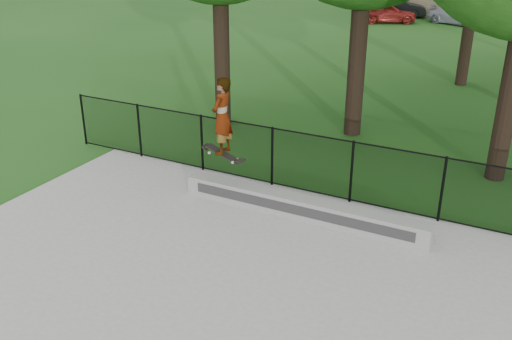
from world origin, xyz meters
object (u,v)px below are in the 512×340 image
at_px(grind_ledge, 301,207).
at_px(car_b, 397,7).
at_px(car_c, 456,16).
at_px(car_a, 387,13).
at_px(skater_airborne, 222,117).

xyz_separation_m(grind_ledge, car_b, (-5.67, 29.51, 0.34)).
distance_m(car_b, car_c, 4.30).
relative_size(car_a, car_c, 1.11).
height_order(grind_ledge, car_b, car_b).
distance_m(grind_ledge, car_b, 30.05).
distance_m(grind_ledge, skater_airborne, 2.60).
xyz_separation_m(car_b, skater_airborne, (3.79, -29.61, 1.46)).
bearing_deg(grind_ledge, car_a, 101.87).
bearing_deg(car_c, car_a, 131.29).
relative_size(car_a, car_b, 1.06).
xyz_separation_m(car_b, car_c, (4.10, -1.30, -0.11)).
distance_m(car_c, skater_airborne, 28.36).
bearing_deg(skater_airborne, car_c, 89.39).
distance_m(grind_ledge, car_c, 28.26).
height_order(car_a, car_c, car_a).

